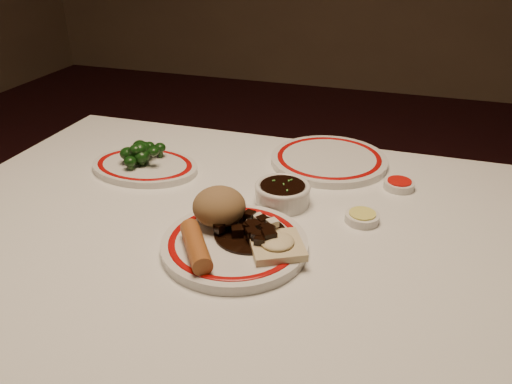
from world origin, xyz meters
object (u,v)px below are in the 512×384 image
(dining_table, at_px, (229,266))
(main_plate, at_px, (235,244))
(rice_mound, at_px, (219,206))
(stirfry_heap, at_px, (253,231))
(broccoli_plate, at_px, (145,166))
(soy_bowl, at_px, (282,194))
(fried_wonton, at_px, (277,245))
(spring_roll, at_px, (196,246))
(broccoli_pile, at_px, (140,152))

(dining_table, bearing_deg, main_plate, -60.61)
(rice_mound, bearing_deg, stirfry_heap, -18.46)
(rice_mound, distance_m, broccoli_plate, 0.32)
(dining_table, xyz_separation_m, soy_bowl, (0.07, 0.11, 0.11))
(dining_table, relative_size, stirfry_heap, 9.48)
(fried_wonton, relative_size, soy_bowl, 1.06)
(fried_wonton, distance_m, soy_bowl, 0.19)
(rice_mound, distance_m, fried_wonton, 0.13)
(dining_table, xyz_separation_m, stirfry_heap, (0.06, -0.05, 0.12))
(stirfry_heap, bearing_deg, spring_roll, -132.60)
(main_plate, relative_size, spring_roll, 2.65)
(fried_wonton, bearing_deg, broccoli_plate, 147.78)
(spring_roll, relative_size, stirfry_heap, 0.95)
(fried_wonton, bearing_deg, dining_table, 147.94)
(rice_mound, height_order, soy_bowl, rice_mound)
(dining_table, relative_size, main_plate, 3.77)
(stirfry_heap, relative_size, soy_bowl, 1.17)
(soy_bowl, bearing_deg, stirfry_heap, -93.44)
(stirfry_heap, height_order, broccoli_pile, broccoli_pile)
(fried_wonton, relative_size, stirfry_heap, 0.90)
(dining_table, xyz_separation_m, fried_wonton, (0.11, -0.07, 0.12))
(rice_mound, bearing_deg, soy_bowl, 58.89)
(fried_wonton, height_order, broccoli_plate, fried_wonton)
(fried_wonton, xyz_separation_m, stirfry_heap, (-0.05, 0.03, 0.00))
(rice_mound, relative_size, soy_bowl, 0.88)
(rice_mound, bearing_deg, broccoli_plate, 143.76)
(stirfry_heap, xyz_separation_m, broccoli_plate, (-0.33, 0.21, -0.02))
(stirfry_heap, bearing_deg, soy_bowl, 86.56)
(main_plate, xyz_separation_m, broccoli_pile, (-0.31, 0.24, 0.03))
(stirfry_heap, xyz_separation_m, soy_bowl, (0.01, 0.16, -0.01))
(broccoli_pile, height_order, soy_bowl, broccoli_pile)
(dining_table, bearing_deg, broccoli_pile, 147.91)
(dining_table, relative_size, spring_roll, 9.99)
(spring_roll, height_order, stirfry_heap, same)
(dining_table, bearing_deg, rice_mound, -107.68)
(fried_wonton, bearing_deg, rice_mound, 157.63)
(broccoli_plate, height_order, soy_bowl, soy_bowl)
(stirfry_heap, relative_size, broccoli_plate, 0.50)
(stirfry_heap, height_order, broccoli_plate, stirfry_heap)
(spring_roll, bearing_deg, rice_mound, 55.32)
(main_plate, height_order, broccoli_plate, main_plate)
(fried_wonton, distance_m, stirfry_heap, 0.06)
(main_plate, bearing_deg, fried_wonton, -3.39)
(dining_table, height_order, rice_mound, rice_mound)
(broccoli_pile, bearing_deg, broccoli_plate, -27.74)
(spring_roll, xyz_separation_m, fried_wonton, (0.12, 0.05, -0.01))
(rice_mound, bearing_deg, dining_table, 72.32)
(spring_roll, bearing_deg, broccoli_plate, 97.21)
(broccoli_pile, bearing_deg, fried_wonton, -32.08)
(fried_wonton, bearing_deg, soy_bowl, 102.27)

